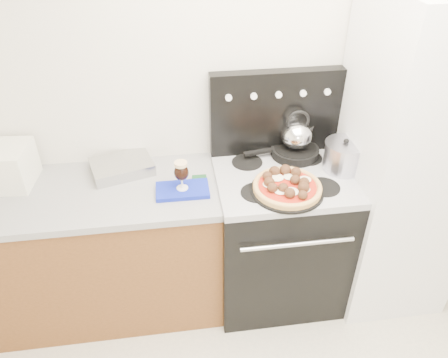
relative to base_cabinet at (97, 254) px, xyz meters
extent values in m
cube|color=silver|center=(1.02, 0.30, 0.82)|extent=(3.50, 0.01, 2.50)
cube|color=brown|center=(0.00, 0.00, 0.00)|extent=(1.45, 0.60, 0.86)
cube|color=gray|center=(0.00, 0.00, 0.45)|extent=(1.48, 0.63, 0.04)
cube|color=black|center=(1.10, -0.02, 0.01)|extent=(0.76, 0.65, 0.88)
cube|color=#ADADB2|center=(1.10, -0.02, 0.47)|extent=(0.76, 0.65, 0.04)
cube|color=black|center=(1.10, 0.25, 0.74)|extent=(0.76, 0.08, 0.50)
cube|color=silver|center=(1.80, -0.05, 0.52)|extent=(0.64, 0.68, 1.90)
cube|color=silver|center=(0.21, 0.16, 0.50)|extent=(0.39, 0.33, 0.07)
cube|color=#1222AE|center=(0.53, -0.08, 0.48)|extent=(0.28, 0.17, 0.02)
cylinder|color=black|center=(1.08, -0.18, 0.50)|extent=(0.48, 0.48, 0.01)
cylinder|color=black|center=(1.22, 0.17, 0.52)|extent=(0.32, 0.32, 0.05)
cylinder|color=#BAB8C9|center=(1.45, -0.01, 0.57)|extent=(0.25, 0.25, 0.16)
camera|label=1|loc=(0.49, -1.98, 1.87)|focal=35.00mm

